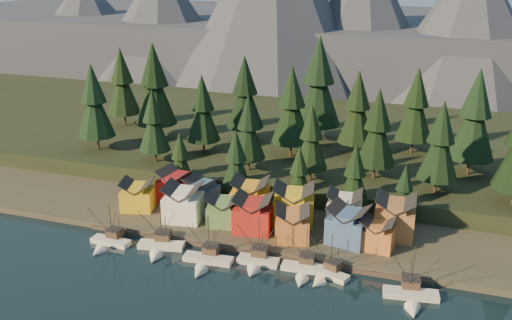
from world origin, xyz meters
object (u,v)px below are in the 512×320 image
(boat_1, at_px, (159,241))
(boat_4, at_px, (305,265))
(boat_2, at_px, (206,256))
(boat_3, at_px, (257,256))
(house_front_1, at_px, (183,201))
(boat_5, at_px, (327,269))
(house_back_1, at_px, (202,192))
(boat_0, at_px, (107,237))
(house_back_0, at_px, (177,185))
(house_front_0, at_px, (138,194))
(boat_6, at_px, (412,290))

(boat_1, distance_m, boat_4, 33.36)
(boat_4, bearing_deg, boat_2, -174.65)
(boat_3, bearing_deg, boat_2, -166.45)
(boat_2, height_order, house_front_1, house_front_1)
(boat_2, height_order, boat_3, boat_3)
(boat_5, xyz_separation_m, house_back_1, (-37.00, 20.80, 3.72))
(boat_0, bearing_deg, boat_3, 7.21)
(boat_0, relative_size, boat_1, 0.94)
(boat_2, distance_m, boat_5, 25.87)
(boat_5, distance_m, house_back_1, 42.61)
(boat_1, xyz_separation_m, boat_4, (33.35, 0.79, -0.30))
(house_front_1, xyz_separation_m, house_back_0, (-6.30, 9.25, -0.07))
(house_front_1, bearing_deg, house_back_1, 71.28)
(boat_5, bearing_deg, boat_4, -163.55)
(boat_0, bearing_deg, house_front_0, 99.19)
(boat_0, bearing_deg, house_back_0, 80.43)
(boat_1, bearing_deg, house_back_1, 75.75)
(boat_4, distance_m, boat_5, 4.75)
(boat_0, height_order, house_back_0, house_back_0)
(boat_3, bearing_deg, house_front_0, 155.91)
(boat_3, xyz_separation_m, boat_5, (15.17, -0.12, -0.32))
(boat_0, distance_m, boat_1, 12.36)
(house_front_1, relative_size, house_back_1, 1.12)
(boat_6, bearing_deg, house_front_0, 157.20)
(boat_2, relative_size, boat_6, 1.02)
(house_back_1, bearing_deg, boat_4, -19.06)
(boat_6, xyz_separation_m, house_front_0, (-69.30, 17.62, 3.37))
(boat_0, height_order, boat_2, boat_2)
(house_back_0, distance_m, house_back_1, 7.91)
(boat_1, xyz_separation_m, boat_2, (12.38, -2.40, -0.18))
(boat_4, height_order, boat_5, boat_4)
(boat_2, height_order, house_front_0, boat_2)
(house_back_1, bearing_deg, house_back_0, -177.40)
(house_front_1, height_order, house_back_1, house_front_1)
(boat_2, distance_m, boat_4, 21.21)
(house_back_1, bearing_deg, boat_0, -106.44)
(boat_5, bearing_deg, boat_1, -159.05)
(house_front_0, bearing_deg, boat_3, -36.52)
(boat_0, relative_size, boat_2, 0.92)
(boat_2, relative_size, house_back_1, 1.38)
(boat_1, distance_m, house_back_0, 24.05)
(boat_4, bearing_deg, boat_1, 178.05)
(boat_3, bearing_deg, boat_0, -178.20)
(boat_4, xyz_separation_m, house_back_0, (-40.02, 21.96, 4.27))
(boat_6, bearing_deg, boat_1, 169.12)
(house_back_0, bearing_deg, house_front_0, -127.05)
(boat_5, relative_size, house_front_0, 1.13)
(house_back_0, bearing_deg, boat_3, -28.89)
(boat_0, xyz_separation_m, boat_1, (12.21, 1.93, 0.10))
(boat_0, xyz_separation_m, boat_6, (67.45, -0.32, 0.08))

